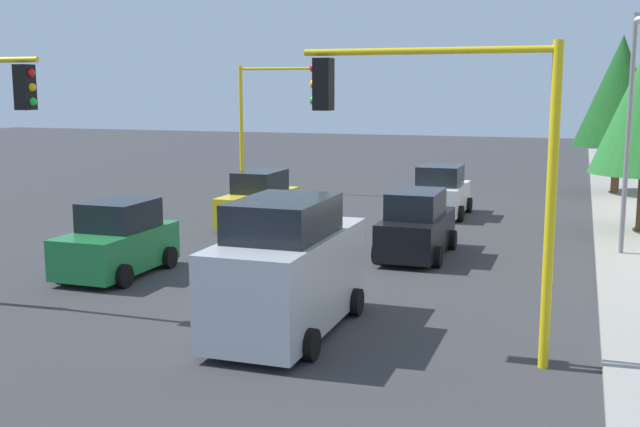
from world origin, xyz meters
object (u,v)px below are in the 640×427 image
car_white (440,193)px  street_lamp_curbside (631,109)px  traffic_signal_far_right (275,104)px  traffic_signal_near_left (448,138)px  car_black (416,226)px  car_green (118,241)px  tree_roadside_far (621,91)px  delivery_van_silver (288,270)px  car_yellow (259,201)px

car_white → street_lamp_curbside: bearing=45.8°
traffic_signal_far_right → traffic_signal_near_left: (20.00, 11.44, -0.15)m
car_black → car_green: (4.77, -7.07, -0.00)m
street_lamp_curbside → car_black: size_ratio=1.70×
traffic_signal_near_left → tree_roadside_far: 24.31m
traffic_signal_far_right → car_white: bearing=63.9°
delivery_van_silver → car_black: bearing=172.6°
traffic_signal_near_left → car_green: 10.43m
street_lamp_curbside → car_white: 9.49m
traffic_signal_near_left → car_yellow: 14.73m
car_black → car_white: 7.51m
traffic_signal_near_left → car_black: (-8.29, -2.23, -3.15)m
street_lamp_curbside → delivery_van_silver: street_lamp_curbside is taller
traffic_signal_far_right → car_yellow: (8.51, 2.78, -3.30)m
tree_roadside_far → delivery_van_silver: (23.55, -7.05, -3.49)m
traffic_signal_far_right → street_lamp_curbside: size_ratio=0.85×
car_yellow → car_white: size_ratio=1.12×
car_white → car_yellow: bearing=-53.6°
car_yellow → delivery_van_silver: bearing=26.1°
car_white → delivery_van_silver: bearing=-1.5°
traffic_signal_near_left → car_yellow: bearing=-143.0°
traffic_signal_far_right → traffic_signal_near_left: 23.04m
traffic_signal_far_right → delivery_van_silver: (19.55, 8.19, -2.92)m
traffic_signal_far_right → car_black: traffic_signal_far_right is taller
traffic_signal_near_left → tree_roadside_far: size_ratio=0.79×
street_lamp_curbside → traffic_signal_far_right: bearing=-124.8°
traffic_signal_near_left → street_lamp_curbside: (-9.61, 3.50, 0.30)m
traffic_signal_near_left → delivery_van_silver: (-0.45, -3.25, -2.76)m
traffic_signal_far_right → car_green: size_ratio=1.64×
car_black → delivery_van_silver: bearing=-7.4°
traffic_signal_far_right → car_green: traffic_signal_far_right is taller
traffic_signal_near_left → car_black: size_ratio=1.39×
delivery_van_silver → car_green: (-3.08, -6.05, -0.39)m
car_green → street_lamp_curbside: bearing=115.4°
tree_roadside_far → car_black: size_ratio=1.77×
street_lamp_curbside → car_black: bearing=-77.0°
traffic_signal_near_left → car_black: 9.15m
car_black → street_lamp_curbside: bearing=103.0°
car_green → traffic_signal_near_left: bearing=69.2°
tree_roadside_far → car_white: size_ratio=2.01×
delivery_van_silver → street_lamp_curbside: bearing=143.6°
traffic_signal_near_left → delivery_van_silver: size_ratio=1.19×
car_black → car_green: bearing=-56.0°
street_lamp_curbside → traffic_signal_near_left: bearing=-20.0°
tree_roadside_far → car_yellow: bearing=-44.9°
delivery_van_silver → car_white: bearing=178.5°
tree_roadside_far → car_black: tree_roadside_far is taller
car_yellow → street_lamp_curbside: bearing=81.2°
car_yellow → traffic_signal_far_right: bearing=-161.9°
tree_roadside_far → street_lamp_curbside: bearing=-1.2°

